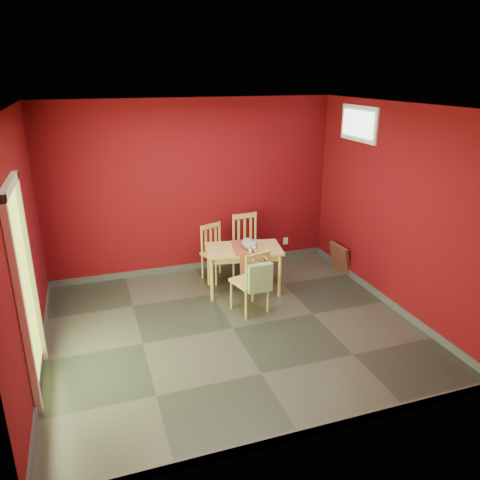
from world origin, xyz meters
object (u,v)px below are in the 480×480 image
object	(u,v)px
cat	(249,242)
chair_far_right	(248,244)
chair_far_left	(216,252)
tote_bag	(260,278)
picture_frame	(340,258)
dining_table	(243,253)
chair_near	(252,281)

from	to	relation	value
cat	chair_far_right	bearing A→B (deg)	60.89
chair_far_left	tote_bag	size ratio (longest dim) A/B	1.93
tote_bag	picture_frame	world-z (taller)	tote_bag
chair_far_right	picture_frame	world-z (taller)	chair_far_right
tote_bag	cat	xyz separation A→B (m)	(0.14, 0.80, 0.19)
chair_far_left	tote_bag	distance (m)	1.43
chair_far_right	dining_table	bearing A→B (deg)	-115.59
chair_near	dining_table	bearing A→B (deg)	80.38
dining_table	cat	distance (m)	0.21
chair_far_left	chair_near	world-z (taller)	chair_near
cat	picture_frame	bearing A→B (deg)	-2.51
chair_near	picture_frame	size ratio (longest dim) A/B	1.93
dining_table	chair_near	xyz separation A→B (m)	(-0.11, -0.65, -0.13)
chair_near	picture_frame	bearing A→B (deg)	24.31
chair_far_left	chair_near	bearing A→B (deg)	-83.16
chair_far_left	chair_near	xyz separation A→B (m)	(0.14, -1.20, 0.01)
chair_near	cat	world-z (taller)	chair_near
chair_far_left	picture_frame	bearing A→B (deg)	-10.90
chair_far_left	tote_bag	xyz separation A→B (m)	(0.18, -1.41, 0.14)
chair_far_left	chair_far_right	xyz separation A→B (m)	(0.55, 0.06, 0.04)
chair_far_right	cat	size ratio (longest dim) A/B	2.33
dining_table	chair_far_left	bearing A→B (deg)	114.68
dining_table	chair_far_left	distance (m)	0.62
chair_far_right	picture_frame	xyz separation A→B (m)	(1.41, -0.44, -0.26)
cat	picture_frame	distance (m)	1.74
dining_table	tote_bag	xyz separation A→B (m)	(-0.07, -0.86, -0.01)
chair_far_left	cat	bearing A→B (deg)	-62.22
dining_table	cat	world-z (taller)	cat
picture_frame	tote_bag	bearing A→B (deg)	-149.93
cat	tote_bag	bearing A→B (deg)	-110.76
dining_table	tote_bag	size ratio (longest dim) A/B	2.62
chair_far_left	dining_table	bearing A→B (deg)	-65.32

